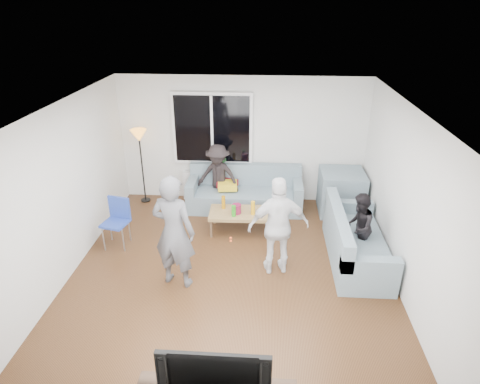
# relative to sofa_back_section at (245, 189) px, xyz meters

# --- Properties ---
(floor) EXTENTS (5.00, 5.50, 0.04)m
(floor) POSITION_rel_sofa_back_section_xyz_m (-0.08, -2.27, -0.45)
(floor) COLOR #56351C
(floor) RESTS_ON ground
(ceiling) EXTENTS (5.00, 5.50, 0.04)m
(ceiling) POSITION_rel_sofa_back_section_xyz_m (-0.08, -2.27, 2.20)
(ceiling) COLOR white
(ceiling) RESTS_ON ground
(wall_back) EXTENTS (5.00, 0.04, 2.60)m
(wall_back) POSITION_rel_sofa_back_section_xyz_m (-0.08, 0.50, 0.88)
(wall_back) COLOR silver
(wall_back) RESTS_ON ground
(wall_front) EXTENTS (5.00, 0.04, 2.60)m
(wall_front) POSITION_rel_sofa_back_section_xyz_m (-0.08, -5.04, 0.88)
(wall_front) COLOR silver
(wall_front) RESTS_ON ground
(wall_left) EXTENTS (0.04, 5.50, 2.60)m
(wall_left) POSITION_rel_sofa_back_section_xyz_m (-2.60, -2.27, 0.88)
(wall_left) COLOR silver
(wall_left) RESTS_ON ground
(wall_right) EXTENTS (0.04, 5.50, 2.60)m
(wall_right) POSITION_rel_sofa_back_section_xyz_m (2.44, -2.27, 0.88)
(wall_right) COLOR silver
(wall_right) RESTS_ON ground
(window_frame) EXTENTS (1.62, 0.06, 1.47)m
(window_frame) POSITION_rel_sofa_back_section_xyz_m (-0.68, 0.42, 1.12)
(window_frame) COLOR white
(window_frame) RESTS_ON wall_back
(window_glass) EXTENTS (1.50, 0.02, 1.35)m
(window_glass) POSITION_rel_sofa_back_section_xyz_m (-0.68, 0.38, 1.12)
(window_glass) COLOR black
(window_glass) RESTS_ON window_frame
(window_mullion) EXTENTS (0.05, 0.03, 1.35)m
(window_mullion) POSITION_rel_sofa_back_section_xyz_m (-0.68, 0.37, 1.12)
(window_mullion) COLOR white
(window_mullion) RESTS_ON window_frame
(radiator) EXTENTS (1.30, 0.12, 0.62)m
(radiator) POSITION_rel_sofa_back_section_xyz_m (-0.68, 0.38, -0.11)
(radiator) COLOR silver
(radiator) RESTS_ON floor
(potted_plant) EXTENTS (0.26, 0.23, 0.39)m
(potted_plant) POSITION_rel_sofa_back_section_xyz_m (-0.50, 0.35, 0.39)
(potted_plant) COLOR #276229
(potted_plant) RESTS_ON radiator
(vase) EXTENTS (0.20, 0.20, 0.16)m
(vase) POSITION_rel_sofa_back_section_xyz_m (-0.82, 0.35, 0.28)
(vase) COLOR white
(vase) RESTS_ON radiator
(sofa_back_section) EXTENTS (2.30, 0.85, 0.85)m
(sofa_back_section) POSITION_rel_sofa_back_section_xyz_m (0.00, 0.00, 0.00)
(sofa_back_section) COLOR slate
(sofa_back_section) RESTS_ON floor
(sofa_right_section) EXTENTS (2.00, 0.85, 0.85)m
(sofa_right_section) POSITION_rel_sofa_back_section_xyz_m (1.94, -1.71, 0.00)
(sofa_right_section) COLOR slate
(sofa_right_section) RESTS_ON floor
(sofa_corner) EXTENTS (0.85, 0.85, 0.85)m
(sofa_corner) POSITION_rel_sofa_back_section_xyz_m (1.93, 0.00, 0.00)
(sofa_corner) COLOR slate
(sofa_corner) RESTS_ON floor
(cushion_yellow) EXTENTS (0.41, 0.35, 0.14)m
(cushion_yellow) POSITION_rel_sofa_back_section_xyz_m (-0.35, -0.02, 0.09)
(cushion_yellow) COLOR yellow
(cushion_yellow) RESTS_ON sofa_back_section
(cushion_red) EXTENTS (0.43, 0.39, 0.13)m
(cushion_red) POSITION_rel_sofa_back_section_xyz_m (-0.35, 0.06, 0.09)
(cushion_red) COLOR maroon
(cushion_red) RESTS_ON sofa_back_section
(coffee_table) EXTENTS (1.11, 0.62, 0.40)m
(coffee_table) POSITION_rel_sofa_back_section_xyz_m (-0.04, -0.93, -0.22)
(coffee_table) COLOR #A27E4E
(coffee_table) RESTS_ON floor
(pitcher) EXTENTS (0.17, 0.17, 0.17)m
(pitcher) POSITION_rel_sofa_back_section_xyz_m (-0.09, -0.98, 0.06)
(pitcher) COLOR maroon
(pitcher) RESTS_ON coffee_table
(side_chair) EXTENTS (0.48, 0.48, 0.86)m
(side_chair) POSITION_rel_sofa_back_section_xyz_m (-2.13, -1.57, 0.01)
(side_chair) COLOR #243E9F
(side_chair) RESTS_ON floor
(floor_lamp) EXTENTS (0.32, 0.32, 1.56)m
(floor_lamp) POSITION_rel_sofa_back_section_xyz_m (-2.13, 0.19, 0.36)
(floor_lamp) COLOR #FF9C30
(floor_lamp) RESTS_ON floor
(player_left) EXTENTS (0.72, 0.56, 1.76)m
(player_left) POSITION_rel_sofa_back_section_xyz_m (-0.88, -2.52, 0.46)
(player_left) COLOR #4C4D51
(player_left) RESTS_ON floor
(player_right) EXTENTS (0.99, 0.54, 1.59)m
(player_right) POSITION_rel_sofa_back_section_xyz_m (0.63, -2.11, 0.37)
(player_right) COLOR silver
(player_right) RESTS_ON floor
(spectator_right) EXTENTS (0.58, 0.67, 1.16)m
(spectator_right) POSITION_rel_sofa_back_section_xyz_m (1.94, -1.66, 0.15)
(spectator_right) COLOR black
(spectator_right) RESTS_ON floor
(spectator_back) EXTENTS (0.97, 0.70, 1.35)m
(spectator_back) POSITION_rel_sofa_back_section_xyz_m (-0.54, 0.03, 0.25)
(spectator_back) COLOR black
(spectator_back) RESTS_ON floor
(television) EXTENTS (1.07, 0.14, 0.61)m
(television) POSITION_rel_sofa_back_section_xyz_m (-0.01, -4.77, 0.32)
(television) COLOR black
(television) RESTS_ON tv_console
(bottle_b) EXTENTS (0.08, 0.08, 0.21)m
(bottle_b) POSITION_rel_sofa_back_section_xyz_m (-0.13, -1.10, 0.08)
(bottle_b) COLOR #24961B
(bottle_b) RESTS_ON coffee_table
(bottle_a) EXTENTS (0.07, 0.07, 0.25)m
(bottle_a) POSITION_rel_sofa_back_section_xyz_m (-0.35, -0.81, 0.10)
(bottle_a) COLOR #BB780B
(bottle_a) RESTS_ON coffee_table
(bottle_d) EXTENTS (0.07, 0.07, 0.26)m
(bottle_d) POSITION_rel_sofa_back_section_xyz_m (0.20, -1.01, 0.10)
(bottle_d) COLOR gold
(bottle_d) RESTS_ON coffee_table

